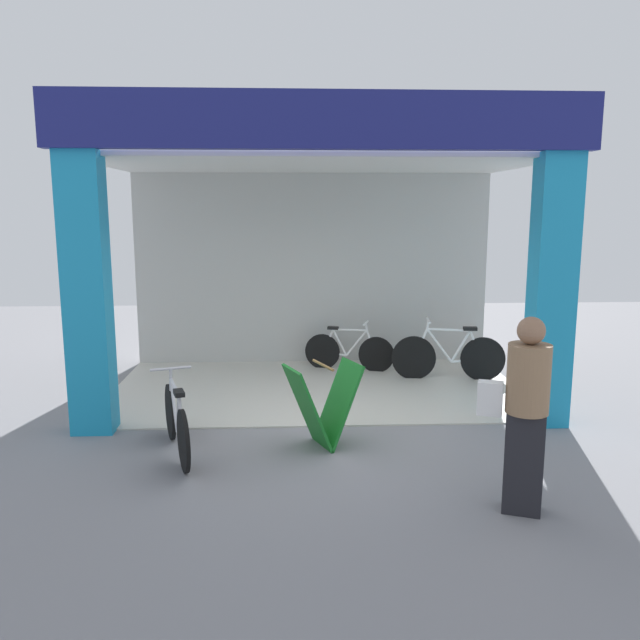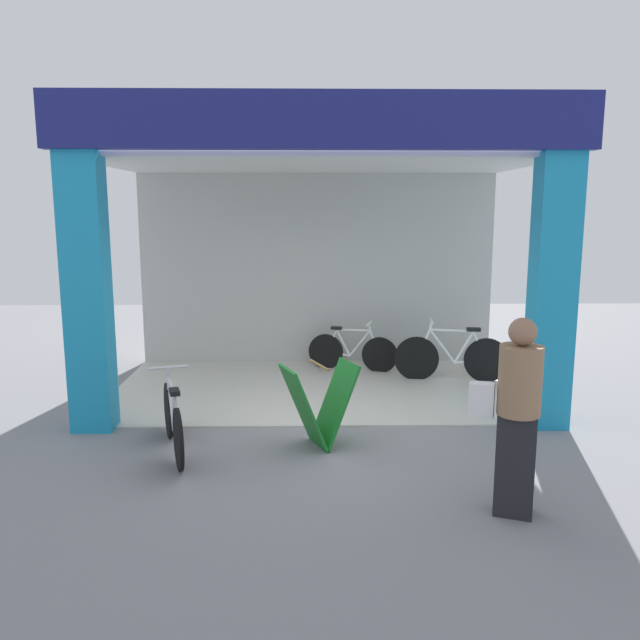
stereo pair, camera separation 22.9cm
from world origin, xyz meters
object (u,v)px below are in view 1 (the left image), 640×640
(sandwich_board_sign, at_px, (323,405))
(pedestrian_1, at_px, (525,412))
(bicycle_inside_0, at_px, (449,356))
(bicycle_parked_0, at_px, (176,422))
(bicycle_inside_1, at_px, (349,351))

(sandwich_board_sign, relative_size, pedestrian_1, 0.55)
(bicycle_inside_0, bearing_deg, bicycle_parked_0, -142.37)
(bicycle_inside_1, xyz_separation_m, sandwich_board_sign, (-0.58, -3.25, 0.14))
(sandwich_board_sign, bearing_deg, bicycle_inside_1, 79.81)
(bicycle_parked_0, bearing_deg, bicycle_inside_0, 37.63)
(bicycle_inside_0, xyz_separation_m, sandwich_board_sign, (-2.04, -2.61, 0.09))
(sandwich_board_sign, distance_m, pedestrian_1, 2.30)
(bicycle_parked_0, bearing_deg, bicycle_inside_1, 57.89)
(bicycle_inside_1, relative_size, sandwich_board_sign, 1.50)
(bicycle_inside_0, distance_m, pedestrian_1, 4.25)
(bicycle_inside_0, height_order, bicycle_inside_1, bicycle_inside_0)
(bicycle_inside_1, distance_m, bicycle_parked_0, 4.02)
(bicycle_inside_0, height_order, bicycle_parked_0, bicycle_inside_0)
(bicycle_parked_0, bearing_deg, sandwich_board_sign, 5.69)
(bicycle_inside_0, bearing_deg, bicycle_inside_1, 156.18)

